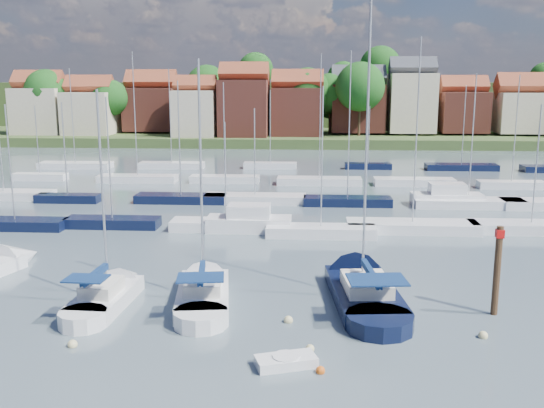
{
  "coord_description": "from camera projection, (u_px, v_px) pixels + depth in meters",
  "views": [
    {
      "loc": [
        -0.22,
        -28.84,
        12.23
      ],
      "look_at": [
        -3.01,
        14.0,
        3.54
      ],
      "focal_mm": 40.0,
      "sensor_mm": 36.0,
      "label": 1
    }
  ],
  "objects": [
    {
      "name": "sailboat_navy",
      "position": [
        358.0,
        285.0,
        36.08
      ],
      "size": [
        4.79,
        13.4,
        18.08
      ],
      "rotation": [
        0.0,
        0.0,
        1.67
      ],
      "color": "black",
      "rests_on": "ground"
    },
    {
      "name": "sailboat_centre",
      "position": [
        204.0,
        289.0,
        35.26
      ],
      "size": [
        4.27,
        11.0,
        14.6
      ],
      "rotation": [
        0.0,
        0.0,
        1.71
      ],
      "color": "silver",
      "rests_on": "ground"
    },
    {
      "name": "ground",
      "position": [
        313.0,
        190.0,
        69.74
      ],
      "size": [
        260.0,
        260.0,
        0.0
      ],
      "primitive_type": "plane",
      "color": "#485762",
      "rests_on": "ground"
    },
    {
      "name": "buoy_c",
      "position": [
        190.0,
        327.0,
        30.75
      ],
      "size": [
        0.46,
        0.46,
        0.46
      ],
      "primitive_type": "sphere",
      "color": "#D85914",
      "rests_on": "ground"
    },
    {
      "name": "marina_field",
      "position": [
        331.0,
        194.0,
        64.79
      ],
      "size": [
        79.62,
        41.41,
        15.93
      ],
      "color": "silver",
      "rests_on": "ground"
    },
    {
      "name": "tender",
      "position": [
        286.0,
        361.0,
        26.48
      ],
      "size": [
        2.89,
        2.02,
        0.57
      ],
      "rotation": [
        0.0,
        0.0,
        0.33
      ],
      "color": "silver",
      "rests_on": "ground"
    },
    {
      "name": "buoy_e",
      "position": [
        334.0,
        284.0,
        37.34
      ],
      "size": [
        0.44,
        0.44,
        0.44
      ],
      "primitive_type": "sphere",
      "color": "beige",
      "rests_on": "ground"
    },
    {
      "name": "buoy_h",
      "position": [
        288.0,
        322.0,
        31.36
      ],
      "size": [
        0.48,
        0.48,
        0.48
      ],
      "primitive_type": "sphere",
      "color": "beige",
      "rests_on": "ground"
    },
    {
      "name": "far_shore_town",
      "position": [
        321.0,
        111.0,
        159.32
      ],
      "size": [
        212.46,
        90.0,
        22.27
      ],
      "color": "#384D26",
      "rests_on": "ground"
    },
    {
      "name": "buoy_g",
      "position": [
        320.0,
        373.0,
        25.9
      ],
      "size": [
        0.41,
        0.41,
        0.41
      ],
      "primitive_type": "sphere",
      "color": "#D85914",
      "rests_on": "ground"
    },
    {
      "name": "buoy_b",
      "position": [
        73.0,
        347.0,
        28.46
      ],
      "size": [
        0.47,
        0.47,
        0.47
      ],
      "primitive_type": "sphere",
      "color": "beige",
      "rests_on": "ground"
    },
    {
      "name": "buoy_d",
      "position": [
        310.0,
        351.0,
        28.03
      ],
      "size": [
        0.42,
        0.42,
        0.42
      ],
      "primitive_type": "sphere",
      "color": "beige",
      "rests_on": "ground"
    },
    {
      "name": "sailboat_left",
      "position": [
        112.0,
        294.0,
        34.47
      ],
      "size": [
        2.95,
        9.48,
        12.84
      ],
      "rotation": [
        0.0,
        0.0,
        1.52
      ],
      "color": "silver",
      "rests_on": "ground"
    },
    {
      "name": "timber_piling",
      "position": [
        496.0,
        287.0,
        32.13
      ],
      "size": [
        0.4,
        0.4,
        7.1
      ],
      "color": "#4C331E",
      "rests_on": "ground"
    },
    {
      "name": "buoy_f",
      "position": [
        483.0,
        338.0,
        29.46
      ],
      "size": [
        0.46,
        0.46,
        0.46
      ],
      "primitive_type": "sphere",
      "color": "beige",
      "rests_on": "ground"
    }
  ]
}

